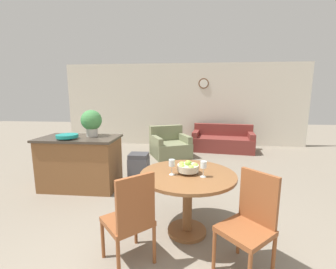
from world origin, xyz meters
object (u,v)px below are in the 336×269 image
at_px(fruit_bowl, 188,167).
at_px(couch, 222,142).
at_px(dining_chair_near_right, 250,219).
at_px(potted_plant, 91,121).
at_px(armchair, 170,146).
at_px(dining_table, 188,187).
at_px(teal_bowl, 67,136).
at_px(wine_glass_left, 171,164).
at_px(dining_chair_near_left, 131,216).
at_px(trash_bin, 139,171).
at_px(wine_glass_right, 203,165).
at_px(kitchen_island, 81,162).

relative_size(fruit_bowl, couch, 0.13).
relative_size(dining_chair_near_right, potted_plant, 2.02).
distance_m(potted_plant, armchair, 2.67).
bearing_deg(dining_table, teal_bowl, 153.45).
xyz_separation_m(wine_glass_left, armchair, (-0.33, 3.58, -0.62)).
distance_m(dining_chair_near_left, trash_bin, 1.90).
relative_size(wine_glass_left, wine_glass_right, 1.00).
bearing_deg(dining_table, potted_plant, 142.82).
xyz_separation_m(dining_table, dining_chair_near_right, (0.59, -0.54, -0.07)).
bearing_deg(dining_table, fruit_bowl, -164.83).
height_order(wine_glass_left, kitchen_island, wine_glass_left).
xyz_separation_m(dining_chair_near_right, armchair, (-1.12, 4.05, -0.24)).
distance_m(teal_bowl, couch, 4.56).
height_order(fruit_bowl, potted_plant, potted_plant).
bearing_deg(dining_chair_near_left, potted_plant, 80.09).
relative_size(dining_chair_near_right, trash_bin, 1.49).
bearing_deg(couch, armchair, -144.93).
relative_size(kitchen_island, couch, 0.73).
distance_m(dining_table, trash_bin, 1.57).
bearing_deg(wine_glass_right, dining_chair_near_left, -145.49).
bearing_deg(kitchen_island, teal_bowl, -122.72).
xyz_separation_m(kitchen_island, potted_plant, (0.19, 0.12, 0.74)).
height_order(dining_table, teal_bowl, teal_bowl).
height_order(potted_plant, trash_bin, potted_plant).
height_order(dining_table, trash_bin, dining_table).
bearing_deg(kitchen_island, trash_bin, 3.21).
bearing_deg(potted_plant, fruit_bowl, -37.19).
xyz_separation_m(wine_glass_left, trash_bin, (-0.69, 1.33, -0.58)).
height_order(fruit_bowl, armchair, fruit_bowl).
relative_size(wine_glass_left, trash_bin, 0.28).
xyz_separation_m(potted_plant, couch, (2.78, 2.98, -0.93)).
relative_size(couch, armchair, 1.51).
bearing_deg(dining_chair_near_right, wine_glass_left, 16.94).
relative_size(dining_chair_near_left, potted_plant, 2.02).
xyz_separation_m(teal_bowl, potted_plant, (0.31, 0.30, 0.22)).
distance_m(dining_chair_near_right, trash_bin, 2.34).
height_order(fruit_bowl, trash_bin, fruit_bowl).
bearing_deg(dining_chair_near_right, couch, -47.24).
bearing_deg(armchair, potted_plant, -144.30).
distance_m(wine_glass_left, teal_bowl, 2.17).
distance_m(dining_table, wine_glass_right, 0.37).
xyz_separation_m(dining_chair_near_left, wine_glass_right, (0.71, 0.49, 0.37)).
relative_size(kitchen_island, potted_plant, 2.88).
bearing_deg(fruit_bowl, wine_glass_right, -30.84).
height_order(dining_table, dining_chair_near_left, dining_chair_near_left).
relative_size(trash_bin, armchair, 0.52).
bearing_deg(dining_chair_near_right, potted_plant, 9.38).
xyz_separation_m(dining_chair_near_right, kitchen_island, (-2.54, 1.75, -0.05)).
relative_size(kitchen_island, trash_bin, 2.12).
height_order(dining_table, fruit_bowl, fruit_bowl).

